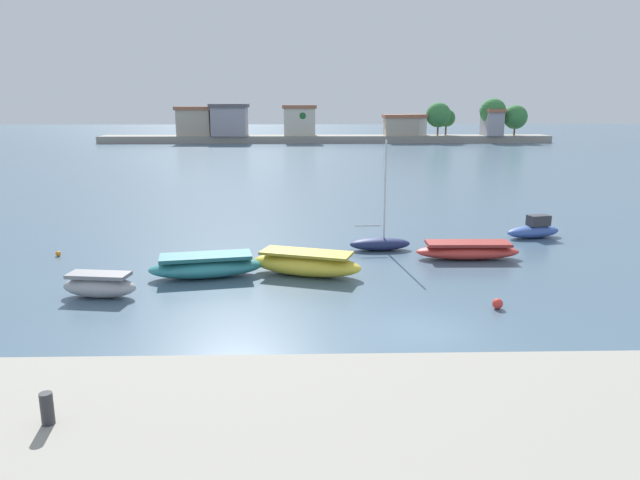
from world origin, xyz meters
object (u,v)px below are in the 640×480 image
moored_boat_1 (206,266)px  moored_boat_5 (534,230)px  mooring_buoy_1 (498,304)px  moored_boat_2 (306,264)px  moored_boat_4 (468,251)px  moored_boat_3 (380,243)px  mooring_buoy_0 (58,254)px  mooring_bollard (47,409)px  moored_boat_0 (100,286)px

moored_boat_1 → moored_boat_5: (18.97, 7.96, -0.04)m
mooring_buoy_1 → moored_boat_2: bearing=147.3°
moored_boat_2 → moored_boat_5: (14.16, 7.77, -0.08)m
moored_boat_1 → moored_boat_4: bearing=2.2°
moored_boat_1 → mooring_buoy_1: 13.49m
moored_boat_3 → moored_boat_1: bearing=-154.3°
moored_boat_5 → mooring_buoy_1: 14.28m
moored_boat_2 → mooring_buoy_0: moored_boat_2 is taller
moored_boat_4 → mooring_buoy_1: (-0.89, -7.84, -0.22)m
mooring_bollard → moored_boat_2: size_ratio=0.12×
moored_boat_4 → moored_boat_5: (5.49, 4.93, 0.05)m
moored_boat_1 → moored_boat_2: 4.82m
mooring_buoy_0 → mooring_buoy_1: (21.34, -8.96, 0.07)m
moored_boat_0 → mooring_bollard: bearing=-67.1°
moored_boat_0 → moored_boat_4: 18.57m
moored_boat_2 → moored_boat_3: moored_boat_3 is taller
mooring_buoy_0 → moored_boat_2: bearing=-16.3°
moored_boat_1 → moored_boat_5: bearing=12.3°
moored_boat_4 → mooring_buoy_0: (-22.23, 1.12, -0.30)m
moored_boat_2 → moored_boat_4: (8.67, 2.84, -0.13)m
mooring_bollard → mooring_buoy_0: (-8.29, 20.69, -2.10)m
moored_boat_2 → moored_boat_5: moored_boat_5 is taller
moored_boat_3 → mooring_buoy_0: bearing=179.4°
moored_boat_1 → moored_boat_5: size_ratio=1.51×
mooring_bollard → moored_boat_2: (5.27, 16.73, -1.67)m
moored_boat_0 → moored_boat_4: bearing=26.4°
mooring_buoy_1 → moored_boat_1: bearing=159.1°
moored_boat_3 → mooring_buoy_0: (-17.77, -0.89, -0.27)m
moored_boat_0 → moored_boat_2: size_ratio=0.59×
moored_boat_3 → mooring_buoy_1: bearing=-73.5°
moored_boat_5 → moored_boat_1: bearing=-171.1°
mooring_bollard → moored_boat_4: mooring_bollard is taller
moored_boat_0 → mooring_buoy_1: (16.72, -1.93, -0.29)m
moored_boat_1 → moored_boat_3: (9.02, 5.04, -0.11)m
mooring_bollard → moored_boat_1: bearing=88.4°
moored_boat_0 → moored_boat_5: 25.51m
mooring_bollard → moored_boat_4: 24.09m
mooring_bollard → moored_boat_5: size_ratio=0.18×
mooring_bollard → mooring_buoy_0: mooring_bollard is taller
moored_boat_3 → mooring_buoy_0: size_ratio=21.74×
moored_boat_4 → mooring_bollard: bearing=-124.4°
mooring_buoy_0 → moored_boat_5: bearing=7.8°
moored_boat_3 → mooring_buoy_1: 10.48m
moored_boat_4 → moored_boat_2: bearing=-160.8°
moored_boat_4 → moored_boat_5: size_ratio=1.49×
mooring_bollard → moored_boat_1: mooring_bollard is taller
mooring_buoy_0 → moored_boat_1: bearing=-25.4°
moored_boat_1 → moored_boat_4: 13.82m
moored_boat_3 → moored_boat_4: bearing=-27.7°
moored_boat_2 → moored_boat_5: size_ratio=1.55×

